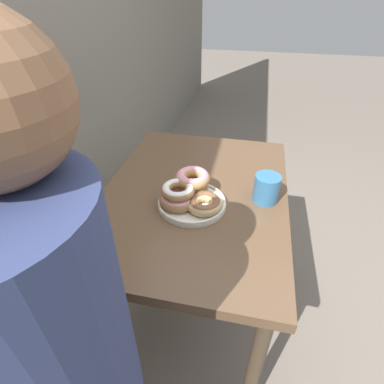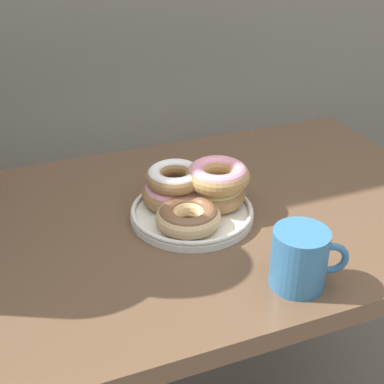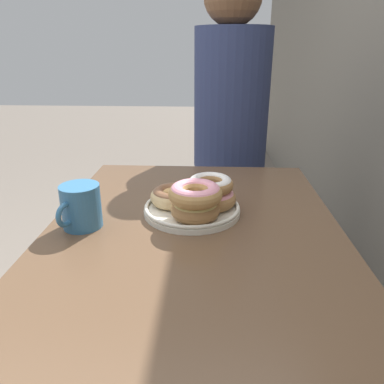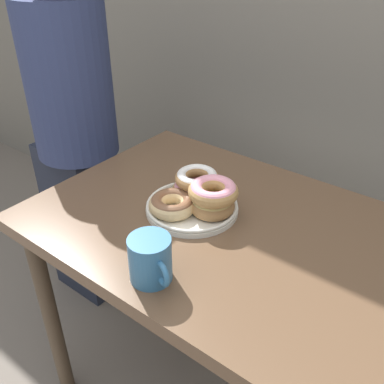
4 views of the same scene
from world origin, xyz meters
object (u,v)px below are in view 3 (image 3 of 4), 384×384
object	(u,v)px
coffee_mug	(81,206)
person_figure	(230,152)
donut_plate	(196,199)
dining_table	(194,264)

from	to	relation	value
coffee_mug	person_figure	bearing A→B (deg)	152.22
donut_plate	coffee_mug	xyz separation A→B (m)	(0.08, -0.27, 0.01)
dining_table	coffee_mug	distance (m)	0.31
dining_table	donut_plate	bearing A→B (deg)	178.63
donut_plate	coffee_mug	bearing A→B (deg)	-73.28
coffee_mug	person_figure	distance (m)	0.85
dining_table	donut_plate	size ratio (longest dim) A/B	3.70
dining_table	coffee_mug	world-z (taller)	coffee_mug
coffee_mug	person_figure	size ratio (longest dim) A/B	0.09
donut_plate	person_figure	distance (m)	0.68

